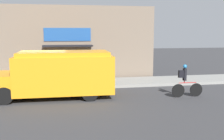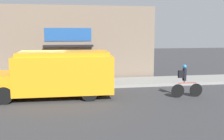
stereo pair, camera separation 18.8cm
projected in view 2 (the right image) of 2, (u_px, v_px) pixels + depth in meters
The scene contains 5 objects.
ground_plane at pixel (44, 91), 14.49m from camera, with size 70.00×70.00×0.00m, color #38383A.
sidewalk at pixel (45, 85), 15.71m from camera, with size 28.00×2.52×0.18m.
storefront at pixel (47, 44), 16.89m from camera, with size 14.54×0.90×4.94m.
school_bus at pixel (56, 74), 12.93m from camera, with size 6.23×2.80×2.28m.
cyclist at pixel (185, 82), 12.97m from camera, with size 1.64×0.20×1.64m.
Camera 2 is at (1.38, -14.61, 3.23)m, focal length 42.00 mm.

